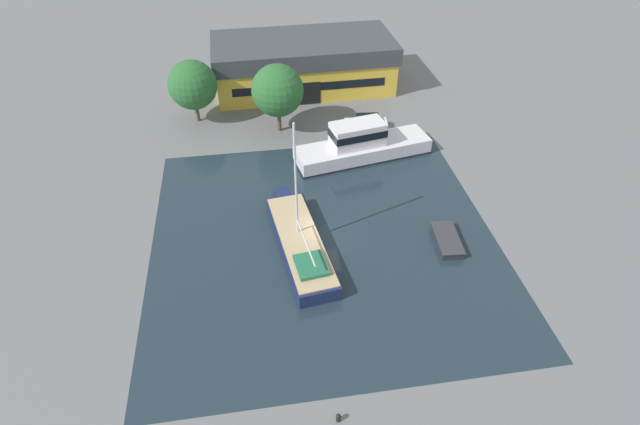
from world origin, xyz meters
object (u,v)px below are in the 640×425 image
Objects in this scene: parked_car at (366,123)px; small_dinghy at (447,240)px; sailboat_moored at (300,243)px; quay_tree_near_building at (278,91)px; motor_cruiser at (361,145)px; warehouse_building at (303,63)px; quay_tree_by_water at (193,85)px.

small_dinghy is (2.35, -17.87, -0.48)m from parked_car.
parked_car is at bearing 54.58° from sailboat_moored.
motor_cruiser is (7.21, -6.28, -3.12)m from quay_tree_near_building.
quay_tree_near_building is 22.58m from small_dinghy.
warehouse_building reaches higher than parked_car.
quay_tree_near_building is at bearing 38.19° from motor_cruiser.
quay_tree_near_building reaches higher than motor_cruiser.
quay_tree_by_water is 0.49× the size of motor_cruiser.
parked_car is at bearing -15.00° from quay_tree_by_water.
quay_tree_by_water is 1.46× the size of parked_car.
warehouse_building is at bearing 74.79° from sailboat_moored.
quay_tree_near_building is (-3.80, -10.03, 1.61)m from warehouse_building.
parked_car is 0.36× the size of sailboat_moored.
parked_car reaches higher than small_dinghy.
quay_tree_by_water is at bearing 158.26° from quay_tree_near_building.
quay_tree_near_building reaches higher than parked_car.
small_dinghy is (19.66, -22.51, -3.76)m from quay_tree_by_water.
sailboat_moored is at bearing -90.15° from quay_tree_near_building.
motor_cruiser is 3.36× the size of small_dinghy.
quay_tree_by_water reaches higher than small_dinghy.
sailboat_moored reaches higher than motor_cruiser.
warehouse_building is 13.98m from quay_tree_by_water.
quay_tree_near_building is at bearing -112.13° from warehouse_building.
small_dinghy is (11.28, -1.07, -0.34)m from sailboat_moored.
quay_tree_by_water is at bearing 103.94° from sailboat_moored.
quay_tree_by_water reaches higher than motor_cruiser.
sailboat_moored is at bearing -99.19° from warehouse_building.
motor_cruiser is (-1.67, -5.00, 0.54)m from parked_car.
sailboat_moored is (-0.05, -18.07, -3.79)m from quay_tree_near_building.
quay_tree_by_water is at bearing -152.79° from warehouse_building.
motor_cruiser is at bearing -79.57° from warehouse_building.
small_dinghy is at bearing -48.86° from quay_tree_by_water.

